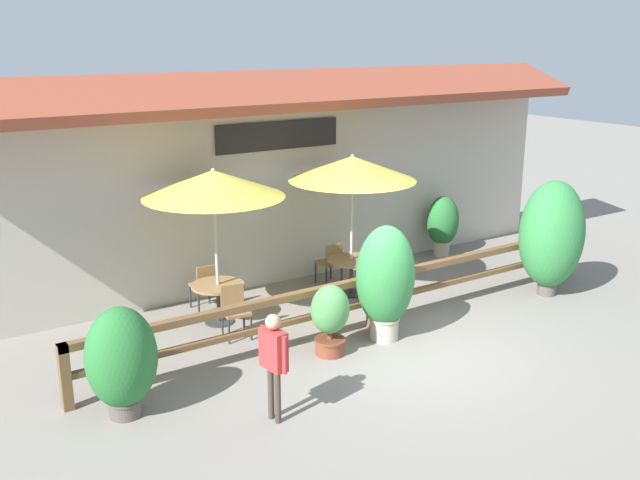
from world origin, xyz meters
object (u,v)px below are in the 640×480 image
Objects in this scene: potted_plant_broad_leaf at (552,235)px; potted_plant_tall_tropical at (330,316)px; chair_near_streetside at (235,309)px; potted_plant_entrance_palm at (122,360)px; potted_plant_small_flowering at (385,279)px; chair_middle_streetside at (375,279)px; patio_umbrella_near at (214,184)px; potted_plant_corner_fern at (443,223)px; pedestrian at (274,353)px; dining_table_middle at (351,266)px; patio_umbrella_middle at (352,168)px; dining_table_near at (218,292)px; chair_middle_wallside at (331,261)px; chair_near_wallside at (205,284)px.

potted_plant_broad_leaf reaches higher than potted_plant_tall_tropical.
potted_plant_tall_tropical is at bearing -47.96° from chair_near_streetside.
potted_plant_entrance_palm is (-8.39, -0.03, -0.40)m from potted_plant_broad_leaf.
chair_middle_streetside is at bearing 58.13° from potted_plant_small_flowering.
potted_plant_entrance_palm is at bearing -137.45° from patio_umbrella_near.
pedestrian is (-6.86, -4.27, 0.18)m from potted_plant_corner_fern.
pedestrian is (1.59, -1.19, 0.15)m from potted_plant_entrance_palm.
chair_middle_streetside is (2.86, -0.08, 0.00)m from chair_near_streetside.
dining_table_middle is 0.48× the size of potted_plant_small_flowering.
potted_plant_entrance_palm is (-5.20, -2.13, -1.68)m from patio_umbrella_middle.
potted_plant_corner_fern is (5.11, 2.99, 0.13)m from potted_plant_tall_tropical.
chair_near_streetside is 0.32× the size of patio_umbrella_middle.
dining_table_near is 2.78m from dining_table_middle.
chair_near_streetside is 0.57× the size of potted_plant_entrance_palm.
dining_table_middle is 0.41× the size of potted_plant_broad_leaf.
patio_umbrella_near is at bearing 42.55° from potted_plant_entrance_palm.
chair_middle_wallside is 4.31m from potted_plant_broad_leaf.
chair_middle_wallside is (-0.02, 0.68, -0.08)m from dining_table_middle.
chair_middle_streetside reaches higher than dining_table_near.
chair_middle_streetside is at bearing 155.48° from potted_plant_broad_leaf.
chair_near_streetside is at bearing 165.91° from potted_plant_broad_leaf.
potted_plant_small_flowering is (-0.85, -1.36, 0.55)m from chair_middle_streetside.
potted_plant_small_flowering is 3.98m from potted_plant_broad_leaf.
potted_plant_small_flowering is at bearing -0.13° from potted_plant_tall_tropical.
dining_table_middle is at bearing 68.77° from potted_plant_small_flowering.
dining_table_middle is 1.05× the size of chair_middle_wallside.
patio_umbrella_middle reaches higher than potted_plant_corner_fern.
potted_plant_entrance_palm is at bearing -178.44° from potted_plant_tall_tropical.
patio_umbrella_near is 3.13× the size of chair_near_wallside.
potted_plant_corner_fern is at bearing 30.30° from potted_plant_tall_tropical.
dining_table_near is at bearing 42.55° from potted_plant_entrance_palm.
chair_near_streetside is at bearing 144.43° from potted_plant_small_flowering.
pedestrian reaches higher than chair_middle_streetside.
patio_umbrella_near is 2.78m from patio_umbrella_middle.
potted_plant_broad_leaf is (5.96, -2.20, -1.28)m from patio_umbrella_near.
patio_umbrella_middle is 3.33m from potted_plant_tall_tropical.
potted_plant_broad_leaf is at bearing 137.64° from chair_middle_wallside.
pedestrian reaches higher than dining_table_middle.
chair_middle_streetside is 1.00× the size of chair_middle_wallside.
chair_middle_wallside is 0.77× the size of potted_plant_tall_tropical.
potted_plant_tall_tropical is (0.91, -2.14, -1.84)m from patio_umbrella_near.
dining_table_middle is (0.00, 0.00, -1.91)m from patio_umbrella_middle.
patio_umbrella_middle is 3.13× the size of chair_middle_streetside.
chair_near_streetside is 0.77× the size of potted_plant_tall_tropical.
patio_umbrella_middle is at bearing 125.71° from pedestrian.
patio_umbrella_near is 3.25m from potted_plant_small_flowering.
pedestrian is at bearing 78.01° from chair_near_wallside.
potted_plant_corner_fern is at bearing 115.05° from pedestrian.
chair_near_streetside is at bearing -165.63° from potted_plant_corner_fern.
chair_near_streetside is 6.25m from potted_plant_corner_fern.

